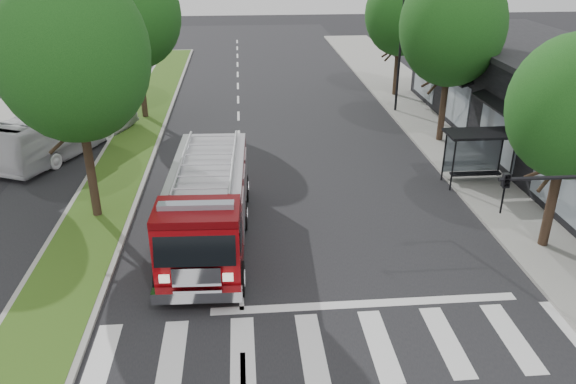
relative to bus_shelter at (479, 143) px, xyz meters
name	(u,v)px	position (x,y,z in m)	size (l,w,h in m)	color
ground	(242,292)	(-11.20, -8.15, -2.04)	(140.00, 140.00, 0.00)	black
sidewalk_right	(484,166)	(1.30, 1.85, -1.96)	(5.00, 80.00, 0.15)	gray
median	(141,127)	(-17.20, 9.85, -1.96)	(3.00, 50.00, 0.15)	gray
bus_shelter	(479,143)	(0.00, 0.00, 0.00)	(3.20, 1.60, 2.61)	black
tree_right_near	(572,108)	(0.30, -6.15, 3.47)	(4.40, 4.40, 8.05)	black
tree_right_mid	(453,26)	(0.30, 5.85, 4.45)	(5.60, 5.60, 9.72)	black
tree_right_far	(401,14)	(0.30, 15.85, 3.80)	(5.00, 5.00, 8.73)	black
tree_median_near	(72,55)	(-17.20, -2.15, 4.77)	(5.80, 5.80, 10.16)	black
tree_median_far	(134,15)	(-17.20, 11.85, 4.45)	(5.60, 5.60, 9.72)	black
streetlight_right_far	(398,44)	(-0.85, 11.85, 2.44)	(2.11, 0.20, 8.00)	black
fire_engine	(208,205)	(-12.39, -4.57, -0.48)	(3.21, 9.50, 3.26)	#5C0508
city_bus	(69,126)	(-20.41, 6.30, -0.66)	(2.31, 9.88, 2.75)	silver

